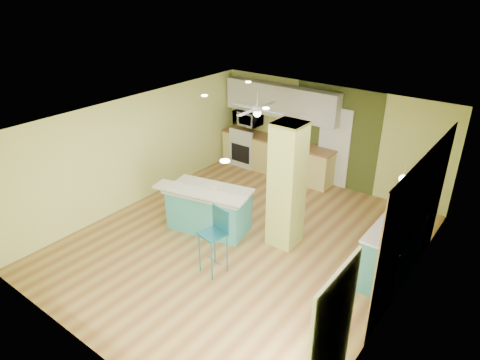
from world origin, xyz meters
name	(u,v)px	position (x,y,z in m)	size (l,w,h in m)	color
floor	(243,242)	(0.00, 0.00, -0.01)	(6.00, 7.00, 0.01)	#905E32
ceiling	(243,122)	(0.00, 0.00, 2.50)	(6.00, 7.00, 0.01)	white
wall_back	(328,135)	(0.00, 3.50, 1.25)	(6.00, 0.01, 2.50)	#DAE47A
wall_front	(81,282)	(0.00, -3.50, 1.25)	(6.00, 0.01, 2.50)	#DAE47A
wall_left	(137,150)	(-3.00, 0.00, 1.25)	(0.01, 7.00, 2.50)	#DAE47A
wall_right	(403,240)	(3.00, 0.00, 1.25)	(0.01, 7.00, 2.50)	#DAE47A
wood_panel	(415,223)	(2.99, 0.60, 1.25)	(0.02, 3.40, 2.50)	#816449
olive_accent	(335,137)	(0.20, 3.49, 1.25)	(2.20, 0.02, 2.50)	#455020
interior_door	(334,147)	(0.20, 3.46, 1.00)	(0.82, 0.05, 2.00)	white
french_door	(331,344)	(2.97, -2.30, 1.05)	(0.04, 1.08, 2.10)	silver
column	(287,186)	(0.65, 0.50, 1.25)	(0.55, 0.55, 2.50)	#B3BD58
kitchen_run	(276,156)	(-1.30, 3.20, 0.47)	(3.25, 0.63, 0.94)	#E6D378
stove	(247,149)	(-2.25, 3.19, 0.46)	(0.76, 0.66, 1.08)	silver
upper_cabinets	(281,101)	(-1.30, 3.32, 1.95)	(3.20, 0.34, 0.80)	silver
microwave	(248,118)	(-2.25, 3.20, 1.35)	(0.70, 0.48, 0.39)	white
ceiling_fan	(257,109)	(-1.10, 2.00, 2.08)	(1.41, 1.41, 0.61)	white
pendant_lamp	(403,179)	(2.65, 0.75, 1.88)	(0.14, 0.14, 0.69)	silver
wall_decor	(420,202)	(2.96, 0.80, 1.55)	(0.03, 0.90, 0.70)	brown
peninsula	(209,208)	(-0.87, -0.03, 0.48)	(2.00, 1.39, 1.04)	teal
bar_stool	(216,230)	(0.16, -1.00, 0.83)	(0.48, 0.48, 1.25)	#1B677C
side_counter	(393,251)	(2.70, 0.73, 0.52)	(0.68, 1.60, 1.03)	teal
fruit_bowl	(289,141)	(-0.91, 3.19, 0.98)	(0.34, 0.34, 0.08)	#351F15
canister	(215,192)	(-0.61, -0.10, 0.98)	(0.13, 0.13, 0.16)	gold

